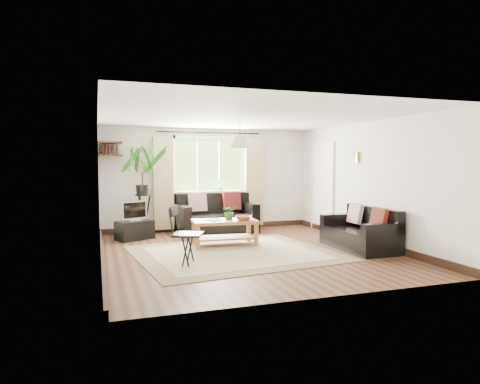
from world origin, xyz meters
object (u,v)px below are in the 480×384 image
object	(u,v)px
coffee_table	(224,233)
tv_stand	(135,230)
sofa_right	(359,229)
sofa_back	(217,214)
palm_stand	(143,191)
folding_chair	(188,235)

from	to	relation	value
coffee_table	tv_stand	xyz separation A→B (m)	(-1.59, 1.21, -0.05)
sofa_right	coffee_table	world-z (taller)	sofa_right
sofa_back	tv_stand	size ratio (longest dim) A/B	2.42
sofa_right	coffee_table	size ratio (longest dim) A/B	1.29
sofa_right	coffee_table	xyz separation A→B (m)	(-2.27, 1.11, -0.12)
sofa_back	tv_stand	xyz separation A→B (m)	(-1.88, -0.35, -0.22)
sofa_right	palm_stand	xyz separation A→B (m)	(-3.64, 2.74, 0.61)
sofa_back	folding_chair	distance (m)	3.13
tv_stand	palm_stand	size ratio (longest dim) A/B	0.37
palm_stand	sofa_back	bearing A→B (deg)	-2.13
coffee_table	sofa_back	bearing A→B (deg)	79.52
sofa_back	palm_stand	size ratio (longest dim) A/B	0.90
sofa_right	folding_chair	distance (m)	3.26
palm_stand	folding_chair	world-z (taller)	palm_stand
tv_stand	sofa_back	bearing A→B (deg)	-14.49
sofa_right	tv_stand	world-z (taller)	sofa_right
sofa_back	coffee_table	size ratio (longest dim) A/B	1.46
coffee_table	tv_stand	size ratio (longest dim) A/B	1.66
coffee_table	tv_stand	distance (m)	2.00
sofa_right	palm_stand	distance (m)	4.60
sofa_back	sofa_right	xyz separation A→B (m)	(1.98, -2.67, -0.05)
palm_stand	folding_chair	bearing A→B (deg)	-82.38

